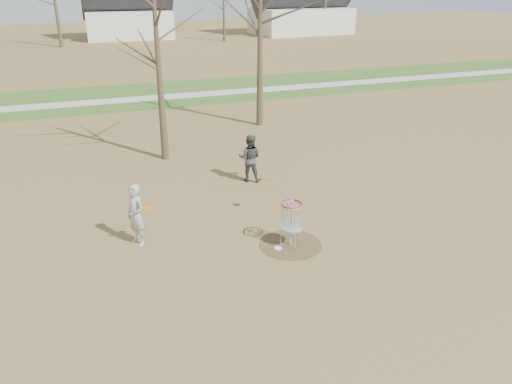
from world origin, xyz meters
TOP-DOWN VIEW (x-y plane):
  - ground at (0.00, 0.00)m, footprint 160.00×160.00m
  - green_band at (0.00, 21.00)m, footprint 160.00×8.00m
  - footpath at (0.00, 20.00)m, footprint 160.00×1.50m
  - dirt_circle at (0.00, 0.00)m, footprint 1.80×1.80m
  - player_standing at (-4.05, 1.54)m, footprint 0.69×0.78m
  - player_throwing at (0.52, 4.99)m, footprint 1.07×0.99m
  - disc_grounded at (-0.42, -0.09)m, footprint 0.22×0.22m
  - discs_in_play at (-1.75, 1.74)m, footprint 4.09×0.86m
  - disc_golf_basket at (0.00, 0.00)m, footprint 0.64×0.64m
  - houses_row at (4.32, 52.56)m, footprint 56.51×10.01m

SIDE VIEW (x-z plane):
  - ground at x=0.00m, z-range 0.00..0.00m
  - green_band at x=0.00m, z-range 0.00..0.01m
  - dirt_circle at x=0.00m, z-range 0.00..0.01m
  - footpath at x=0.00m, z-range 0.01..0.02m
  - disc_grounded at x=-0.42m, z-range 0.01..0.03m
  - player_throwing at x=0.52m, z-range 0.00..1.77m
  - player_standing at x=-4.05m, z-range 0.00..1.81m
  - disc_golf_basket at x=0.00m, z-range 0.24..1.59m
  - discs_in_play at x=-1.75m, z-range 1.13..1.23m
  - houses_row at x=4.32m, z-range -0.11..7.15m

